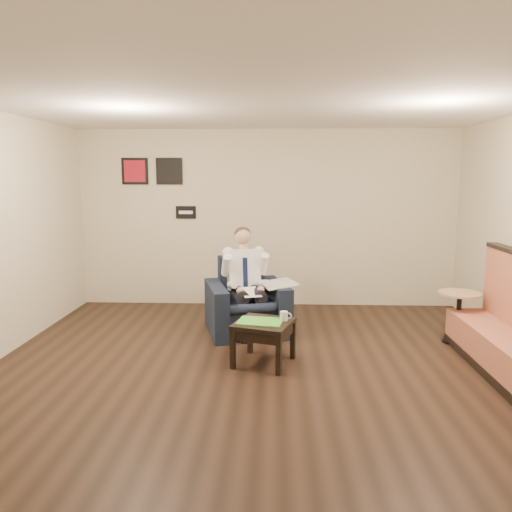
{
  "coord_description": "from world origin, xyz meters",
  "views": [
    {
      "loc": [
        0.15,
        -4.95,
        2.06
      ],
      "look_at": [
        -0.1,
        1.2,
        1.08
      ],
      "focal_mm": 35.0,
      "sensor_mm": 36.0,
      "label": 1
    }
  ],
  "objects_px": {
    "seated_man": "(249,285)",
    "green_folder": "(260,321)",
    "cafe_table": "(458,317)",
    "coffee_mug": "(284,316)",
    "smartphone": "(273,318)",
    "armchair": "(247,296)",
    "side_table": "(264,343)"
  },
  "relations": [
    {
      "from": "seated_man",
      "to": "green_folder",
      "type": "relative_size",
      "value": 2.77
    },
    {
      "from": "green_folder",
      "to": "cafe_table",
      "type": "relative_size",
      "value": 0.75
    },
    {
      "from": "coffee_mug",
      "to": "smartphone",
      "type": "height_order",
      "value": "coffee_mug"
    },
    {
      "from": "green_folder",
      "to": "cafe_table",
      "type": "xyz_separation_m",
      "value": [
        2.46,
        0.85,
        -0.17
      ]
    },
    {
      "from": "armchair",
      "to": "cafe_table",
      "type": "height_order",
      "value": "armchair"
    },
    {
      "from": "seated_man",
      "to": "cafe_table",
      "type": "xyz_separation_m",
      "value": [
        2.64,
        -0.19,
        -0.35
      ]
    },
    {
      "from": "side_table",
      "to": "smartphone",
      "type": "height_order",
      "value": "smartphone"
    },
    {
      "from": "green_folder",
      "to": "smartphone",
      "type": "bearing_deg",
      "value": 47.78
    },
    {
      "from": "seated_man",
      "to": "cafe_table",
      "type": "distance_m",
      "value": 2.67
    },
    {
      "from": "seated_man",
      "to": "coffee_mug",
      "type": "distance_m",
      "value": 1.07
    },
    {
      "from": "seated_man",
      "to": "green_folder",
      "type": "height_order",
      "value": "seated_man"
    },
    {
      "from": "cafe_table",
      "to": "smartphone",
      "type": "bearing_deg",
      "value": -163.39
    },
    {
      "from": "coffee_mug",
      "to": "smartphone",
      "type": "relative_size",
      "value": 0.68
    },
    {
      "from": "cafe_table",
      "to": "coffee_mug",
      "type": "bearing_deg",
      "value": -160.58
    },
    {
      "from": "coffee_mug",
      "to": "green_folder",
      "type": "bearing_deg",
      "value": -164.57
    },
    {
      "from": "armchair",
      "to": "coffee_mug",
      "type": "xyz_separation_m",
      "value": [
        0.48,
        -1.08,
        0.04
      ]
    },
    {
      "from": "seated_man",
      "to": "cafe_table",
      "type": "height_order",
      "value": "seated_man"
    },
    {
      "from": "armchair",
      "to": "seated_man",
      "type": "bearing_deg",
      "value": -90.0
    },
    {
      "from": "seated_man",
      "to": "green_folder",
      "type": "xyz_separation_m",
      "value": [
        0.18,
        -1.03,
        -0.18
      ]
    },
    {
      "from": "smartphone",
      "to": "cafe_table",
      "type": "height_order",
      "value": "cafe_table"
    },
    {
      "from": "cafe_table",
      "to": "green_folder",
      "type": "bearing_deg",
      "value": -160.99
    },
    {
      "from": "coffee_mug",
      "to": "smartphone",
      "type": "distance_m",
      "value": 0.15
    },
    {
      "from": "seated_man",
      "to": "side_table",
      "type": "relative_size",
      "value": 2.27
    },
    {
      "from": "armchair",
      "to": "smartphone",
      "type": "bearing_deg",
      "value": -85.34
    },
    {
      "from": "armchair",
      "to": "coffee_mug",
      "type": "bearing_deg",
      "value": -81.31
    },
    {
      "from": "side_table",
      "to": "coffee_mug",
      "type": "height_order",
      "value": "coffee_mug"
    },
    {
      "from": "armchair",
      "to": "green_folder",
      "type": "bearing_deg",
      "value": -94.42
    },
    {
      "from": "side_table",
      "to": "armchair",
      "type": "bearing_deg",
      "value": 102.53
    },
    {
      "from": "side_table",
      "to": "coffee_mug",
      "type": "relative_size",
      "value": 5.79
    },
    {
      "from": "armchair",
      "to": "green_folder",
      "type": "relative_size",
      "value": 2.09
    },
    {
      "from": "side_table",
      "to": "green_folder",
      "type": "distance_m",
      "value": 0.25
    },
    {
      "from": "coffee_mug",
      "to": "cafe_table",
      "type": "bearing_deg",
      "value": 19.42
    }
  ]
}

